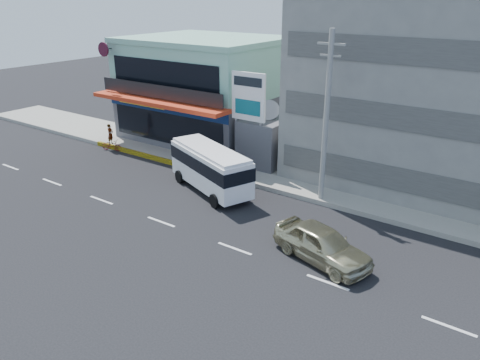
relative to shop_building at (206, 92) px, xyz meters
The scene contains 11 objects.
ground 16.57m from the shop_building, 60.16° to the right, with size 120.00×120.00×0.00m, color black.
sidewalk 14.27m from the shop_building, 18.88° to the right, with size 70.00×5.00×0.30m, color gray.
shop_building is the anchor object (origin of this frame).
concrete_building 18.28m from the shop_building, ahead, with size 16.00×12.00×14.00m, color gray.
gap_structure 8.53m from the shop_building, 13.67° to the right, with size 3.00×6.00×3.50m, color #48484D.
satellite_dish 8.54m from the shop_building, 20.21° to the right, with size 1.50×1.50×0.15m, color slate.
billboard 8.92m from the shop_building, 32.32° to the right, with size 2.60×0.18×6.90m.
utility_pole_near 15.50m from the shop_building, 25.06° to the right, with size 1.60×0.30×10.00m.
minibus 11.94m from the shop_building, 49.93° to the right, with size 7.09×4.51×2.83m.
sedan 21.25m from the shop_building, 36.31° to the right, with size 2.02×5.02×1.71m, color #B9B38D.
motorcycle_rider 8.83m from the shop_building, 119.30° to the right, with size 1.78×1.03×2.16m.
Camera 1 is at (16.81, -16.25, 11.75)m, focal length 35.00 mm.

